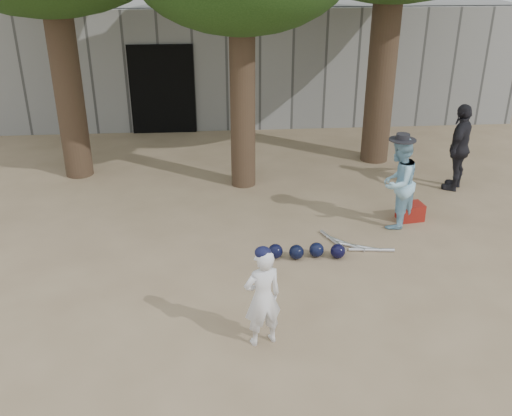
{
  "coord_description": "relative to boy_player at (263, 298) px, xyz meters",
  "views": [
    {
      "loc": [
        0.01,
        -6.42,
        4.43
      ],
      "look_at": [
        0.6,
        1.0,
        0.95
      ],
      "focal_mm": 40.0,
      "sensor_mm": 36.0,
      "label": 1
    }
  ],
  "objects": [
    {
      "name": "spectator_dark",
      "position": [
        4.21,
        4.49,
        0.21
      ],
      "size": [
        0.94,
        1.04,
        1.7
      ],
      "primitive_type": "imported",
      "rotation": [
        0.0,
        0.0,
        4.05
      ],
      "color": "black",
      "rests_on": "ground"
    },
    {
      "name": "ground",
      "position": [
        -0.53,
        0.83,
        -0.64
      ],
      "size": [
        70.0,
        70.0,
        0.0
      ],
      "primitive_type": "plane",
      "color": "#937C5E",
      "rests_on": "ground"
    },
    {
      "name": "spectator_blue",
      "position": [
        2.53,
        2.97,
        0.15
      ],
      "size": [
        0.95,
        0.96,
        1.57
      ],
      "primitive_type": "imported",
      "rotation": [
        0.0,
        0.0,
        3.97
      ],
      "color": "#90C5DF",
      "rests_on": "ground"
    },
    {
      "name": "boy_player",
      "position": [
        0.0,
        0.0,
        0.0
      ],
      "size": [
        0.54,
        0.43,
        1.28
      ],
      "primitive_type": "imported",
      "rotation": [
        0.0,
        0.0,
        3.45
      ],
      "color": "white",
      "rests_on": "ground"
    },
    {
      "name": "helmet_row",
      "position": [
        0.86,
        1.99,
        -0.52
      ],
      "size": [
        1.19,
        0.3,
        0.23
      ],
      "color": "black",
      "rests_on": "ground"
    },
    {
      "name": "red_bag",
      "position": [
        2.89,
        3.17,
        -0.49
      ],
      "size": [
        0.46,
        0.38,
        0.3
      ],
      "primitive_type": "cube",
      "rotation": [
        0.0,
        0.0,
        0.14
      ],
      "color": "maroon",
      "rests_on": "ground"
    },
    {
      "name": "back_building",
      "position": [
        -0.53,
        11.16,
        0.86
      ],
      "size": [
        16.0,
        5.24,
        3.0
      ],
      "color": "gray",
      "rests_on": "ground"
    },
    {
      "name": "bat_pile",
      "position": [
        1.65,
        2.28,
        -0.61
      ],
      "size": [
        1.06,
        0.77,
        0.06
      ],
      "color": "silver",
      "rests_on": "ground"
    }
  ]
}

